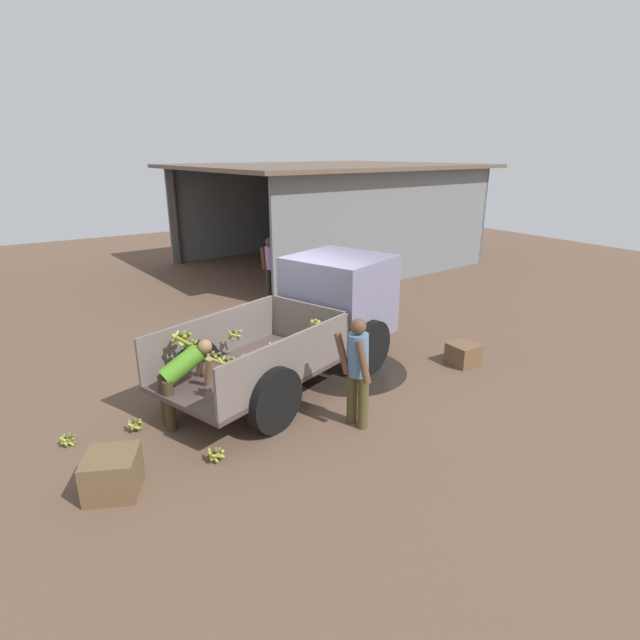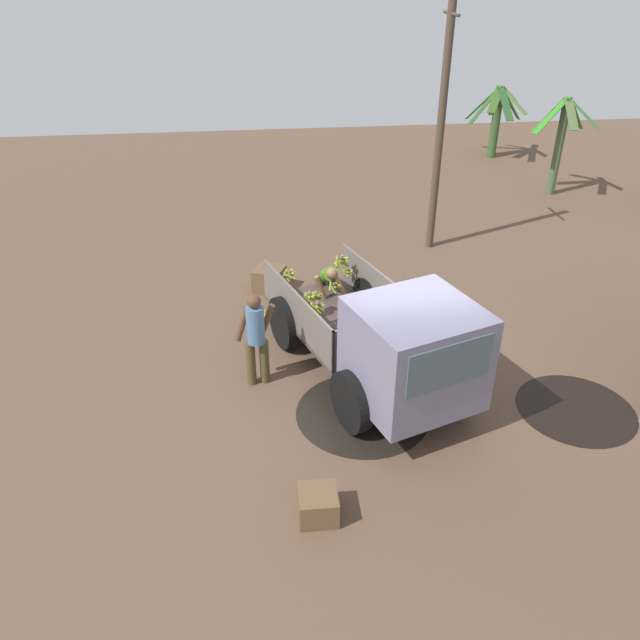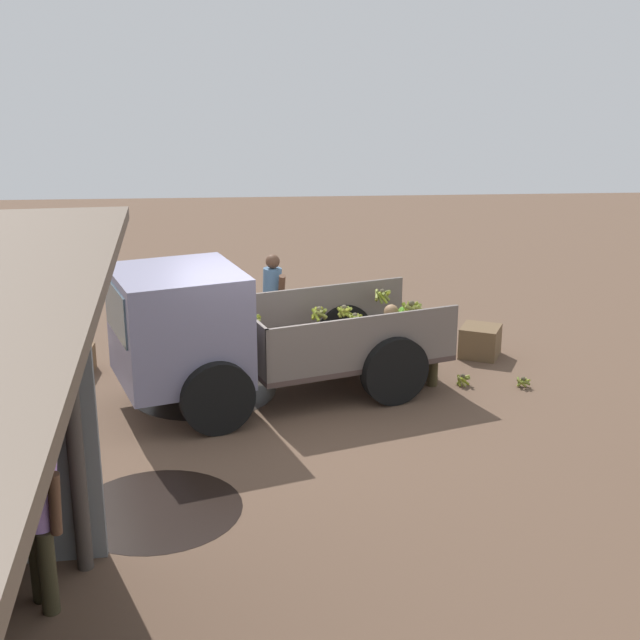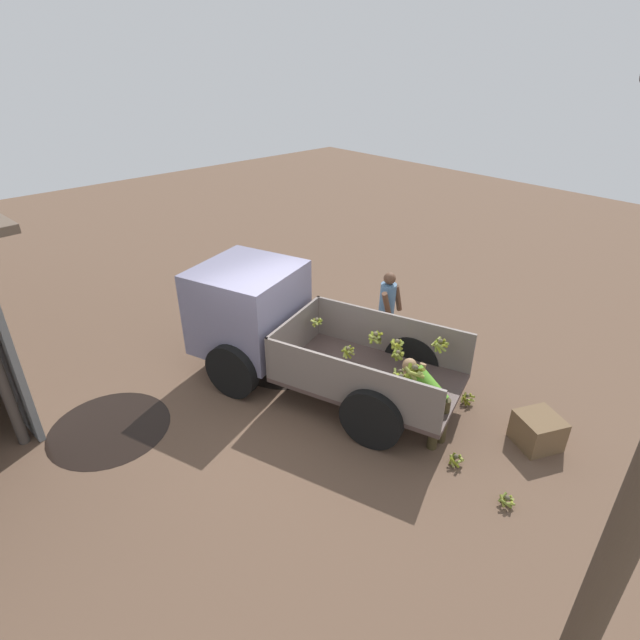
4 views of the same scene
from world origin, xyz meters
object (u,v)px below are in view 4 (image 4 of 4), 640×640
at_px(wooden_crate_1, 266,300).
at_px(banana_bunch_on_ground_0, 468,398).
at_px(wooden_crate_0, 538,431).
at_px(person_foreground_visitor, 387,308).
at_px(person_worker_loading, 428,397).
at_px(cargo_truck, 272,322).
at_px(banana_bunch_on_ground_2, 456,459).
at_px(banana_bunch_on_ground_1, 507,500).
at_px(utility_pole, 610,571).

bearing_deg(wooden_crate_1, banana_bunch_on_ground_0, -175.74).
bearing_deg(wooden_crate_0, person_foreground_visitor, -6.16).
bearing_deg(wooden_crate_0, person_worker_loading, 41.58).
bearing_deg(banana_bunch_on_ground_0, person_worker_loading, 89.51).
relative_size(person_foreground_visitor, wooden_crate_0, 2.80).
height_order(cargo_truck, wooden_crate_1, cargo_truck).
xyz_separation_m(person_worker_loading, wooden_crate_0, (-1.28, -1.14, -0.51)).
distance_m(banana_bunch_on_ground_2, wooden_crate_0, 1.42).
bearing_deg(banana_bunch_on_ground_0, wooden_crate_1, 4.26).
height_order(person_worker_loading, banana_bunch_on_ground_0, person_worker_loading).
bearing_deg(banana_bunch_on_ground_1, wooden_crate_1, -9.31).
relative_size(person_worker_loading, banana_bunch_on_ground_0, 5.40).
bearing_deg(banana_bunch_on_ground_1, banana_bunch_on_ground_2, -8.38).
distance_m(wooden_crate_0, wooden_crate_1, 6.51).
xyz_separation_m(person_foreground_visitor, banana_bunch_on_ground_0, (-2.13, 0.28, -0.83)).
bearing_deg(banana_bunch_on_ground_0, cargo_truck, 32.28).
bearing_deg(wooden_crate_0, cargo_truck, 22.90).
xyz_separation_m(banana_bunch_on_ground_2, wooden_crate_1, (5.93, -0.99, 0.10)).
xyz_separation_m(cargo_truck, wooden_crate_0, (-4.25, -1.80, -0.84)).
relative_size(banana_bunch_on_ground_1, wooden_crate_1, 0.43).
relative_size(cargo_truck, banana_bunch_on_ground_0, 21.69).
distance_m(person_worker_loading, wooden_crate_1, 5.32).
bearing_deg(wooden_crate_0, banana_bunch_on_ground_1, 102.66).
bearing_deg(wooden_crate_0, wooden_crate_1, 2.67).
height_order(cargo_truck, banana_bunch_on_ground_0, cargo_truck).
distance_m(cargo_truck, person_worker_loading, 3.06).
height_order(person_foreground_visitor, wooden_crate_1, person_foreground_visitor).
relative_size(person_foreground_visitor, banana_bunch_on_ground_1, 7.69).
relative_size(utility_pole, person_foreground_visitor, 3.40).
xyz_separation_m(person_worker_loading, wooden_crate_1, (5.22, -0.83, -0.56)).
xyz_separation_m(utility_pole, person_worker_loading, (3.17, -3.00, -2.18)).
bearing_deg(cargo_truck, banana_bunch_on_ground_0, -166.64).
relative_size(banana_bunch_on_ground_0, wooden_crate_1, 0.46).
distance_m(person_worker_loading, wooden_crate_0, 1.79).
height_order(banana_bunch_on_ground_1, banana_bunch_on_ground_2, banana_bunch_on_ground_2).
bearing_deg(person_foreground_visitor, wooden_crate_1, -175.08).
bearing_deg(banana_bunch_on_ground_2, wooden_crate_0, -113.89).
height_order(person_worker_loading, wooden_crate_0, person_worker_loading).
bearing_deg(banana_bunch_on_ground_0, wooden_crate_0, 176.10).
bearing_deg(wooden_crate_1, cargo_truck, 146.49).
xyz_separation_m(person_foreground_visitor, person_worker_loading, (-2.12, 1.50, -0.18)).
bearing_deg(utility_pole, banana_bunch_on_ground_2, -49.21).
xyz_separation_m(person_foreground_visitor, wooden_crate_1, (3.11, 0.67, -0.74)).
height_order(banana_bunch_on_ground_2, wooden_crate_0, wooden_crate_0).
bearing_deg(banana_bunch_on_ground_2, banana_bunch_on_ground_0, -63.06).
height_order(person_worker_loading, banana_bunch_on_ground_2, person_worker_loading).
bearing_deg(utility_pole, person_worker_loading, -43.45).
bearing_deg(person_foreground_visitor, banana_bunch_on_ground_1, -32.95).
bearing_deg(utility_pole, wooden_crate_1, -24.57).
bearing_deg(cargo_truck, wooden_crate_0, -176.02).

